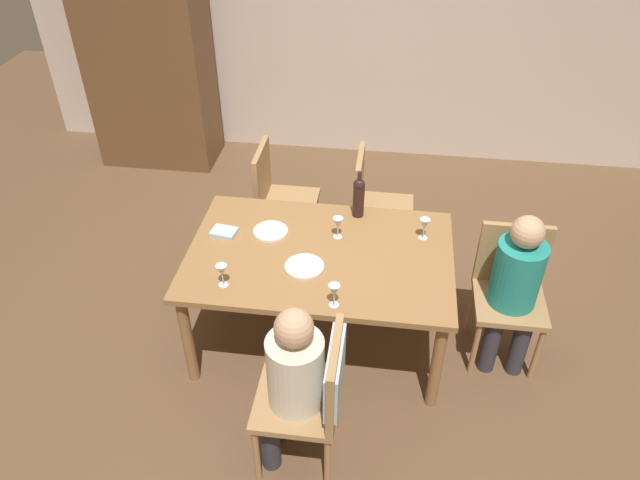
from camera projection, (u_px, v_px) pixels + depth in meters
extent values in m
plane|color=brown|center=(320.00, 335.00, 4.17)|extent=(10.00, 10.00, 0.00)
cube|color=beige|center=(360.00, 17.00, 5.51)|extent=(6.40, 0.12, 2.70)
cube|color=brown|center=(148.00, 56.00, 5.54)|extent=(1.10, 0.56, 2.10)
cube|color=olive|center=(320.00, 255.00, 3.73)|extent=(1.65, 1.09, 0.04)
cylinder|color=olive|center=(188.00, 340.00, 3.66)|extent=(0.07, 0.07, 0.69)
cylinder|color=olive|center=(437.00, 365.00, 3.50)|extent=(0.07, 0.07, 0.69)
cylinder|color=olive|center=(227.00, 245.00, 4.41)|extent=(0.07, 0.07, 0.69)
cylinder|color=olive|center=(434.00, 263.00, 4.25)|extent=(0.07, 0.07, 0.69)
cylinder|color=#A87F51|center=(537.00, 354.00, 3.73)|extent=(0.04, 0.04, 0.44)
cylinder|color=#A87F51|center=(475.00, 348.00, 3.77)|extent=(0.04, 0.04, 0.44)
cylinder|color=#A87F51|center=(528.00, 312.00, 4.03)|extent=(0.04, 0.04, 0.44)
cylinder|color=#A87F51|center=(471.00, 307.00, 4.07)|extent=(0.04, 0.04, 0.44)
cube|color=#A87F51|center=(509.00, 303.00, 3.76)|extent=(0.44, 0.44, 0.04)
cube|color=#A87F51|center=(513.00, 253.00, 3.77)|extent=(0.44, 0.04, 0.44)
cylinder|color=#A87F51|center=(257.00, 455.00, 3.17)|extent=(0.04, 0.04, 0.44)
cylinder|color=#A87F51|center=(271.00, 397.00, 3.47)|extent=(0.04, 0.04, 0.44)
cylinder|color=#A87F51|center=(327.00, 464.00, 3.13)|extent=(0.04, 0.04, 0.44)
cylinder|color=#A87F51|center=(336.00, 404.00, 3.43)|extent=(0.04, 0.04, 0.44)
cube|color=#A87F51|center=(297.00, 401.00, 3.16)|extent=(0.44, 0.44, 0.04)
cube|color=#A87F51|center=(335.00, 375.00, 2.99)|extent=(0.04, 0.44, 0.44)
cube|color=#ADC6D6|center=(335.00, 373.00, 2.98)|extent=(0.07, 0.40, 0.31)
cylinder|color=#A87F51|center=(407.00, 223.00, 4.85)|extent=(0.04, 0.04, 0.44)
cylinder|color=#A87F51|center=(406.00, 252.00, 4.55)|extent=(0.04, 0.04, 0.44)
cylinder|color=#A87F51|center=(360.00, 219.00, 4.89)|extent=(0.04, 0.04, 0.44)
cylinder|color=#A87F51|center=(356.00, 248.00, 4.59)|extent=(0.04, 0.04, 0.44)
cube|color=#A87F51|center=(384.00, 210.00, 4.58)|extent=(0.44, 0.44, 0.04)
cube|color=#A87F51|center=(359.00, 182.00, 4.45)|extent=(0.04, 0.44, 0.44)
cylinder|color=#A87F51|center=(316.00, 216.00, 4.93)|extent=(0.04, 0.04, 0.44)
cylinder|color=#A87F51|center=(310.00, 244.00, 4.63)|extent=(0.04, 0.04, 0.44)
cylinder|color=#A87F51|center=(271.00, 213.00, 4.97)|extent=(0.04, 0.04, 0.44)
cylinder|color=#A87F51|center=(262.00, 240.00, 4.67)|extent=(0.04, 0.04, 0.44)
cube|color=#A87F51|center=(289.00, 203.00, 4.66)|extent=(0.44, 0.44, 0.04)
cube|color=#A87F51|center=(262.00, 175.00, 4.53)|extent=(0.04, 0.44, 0.44)
cylinder|color=#33333D|center=(519.00, 345.00, 3.78)|extent=(0.11, 0.11, 0.46)
cylinder|color=#33333D|center=(491.00, 343.00, 3.80)|extent=(0.11, 0.11, 0.46)
cylinder|color=teal|center=(517.00, 275.00, 3.62)|extent=(0.30, 0.30, 0.45)
sphere|color=tan|center=(528.00, 232.00, 3.42)|extent=(0.20, 0.20, 0.20)
cylinder|color=#33333D|center=(270.00, 438.00, 3.24)|extent=(0.11, 0.11, 0.46)
cylinder|color=#33333D|center=(276.00, 412.00, 3.38)|extent=(0.11, 0.11, 0.46)
cylinder|color=beige|center=(296.00, 373.00, 3.02)|extent=(0.29, 0.29, 0.45)
sphere|color=tan|center=(294.00, 328.00, 2.82)|extent=(0.20, 0.20, 0.20)
cylinder|color=black|center=(358.00, 201.00, 3.98)|extent=(0.08, 0.08, 0.23)
sphere|color=black|center=(359.00, 184.00, 3.90)|extent=(0.08, 0.08, 0.08)
cylinder|color=black|center=(360.00, 178.00, 3.87)|extent=(0.03, 0.03, 0.08)
cylinder|color=silver|center=(423.00, 238.00, 3.84)|extent=(0.06, 0.06, 0.00)
cylinder|color=silver|center=(423.00, 233.00, 3.82)|extent=(0.01, 0.01, 0.07)
cone|color=silver|center=(425.00, 224.00, 3.77)|extent=(0.07, 0.07, 0.07)
cylinder|color=silver|center=(224.00, 285.00, 3.48)|extent=(0.06, 0.06, 0.00)
cylinder|color=silver|center=(223.00, 280.00, 3.46)|extent=(0.01, 0.01, 0.07)
cone|color=silver|center=(222.00, 271.00, 3.41)|extent=(0.07, 0.07, 0.07)
cylinder|color=silver|center=(338.00, 237.00, 3.85)|extent=(0.06, 0.06, 0.00)
cylinder|color=silver|center=(338.00, 232.00, 3.83)|extent=(0.01, 0.01, 0.07)
cone|color=silver|center=(338.00, 223.00, 3.78)|extent=(0.07, 0.07, 0.07)
cylinder|color=silver|center=(334.00, 305.00, 3.34)|extent=(0.06, 0.06, 0.00)
cylinder|color=silver|center=(334.00, 300.00, 3.32)|extent=(0.01, 0.01, 0.07)
cone|color=silver|center=(334.00, 290.00, 3.28)|extent=(0.07, 0.07, 0.07)
cylinder|color=silver|center=(304.00, 266.00, 3.60)|extent=(0.24, 0.24, 0.01)
cylinder|color=white|center=(271.00, 231.00, 3.89)|extent=(0.23, 0.23, 0.01)
cube|color=#ADC6D6|center=(224.00, 232.00, 3.87)|extent=(0.18, 0.14, 0.03)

